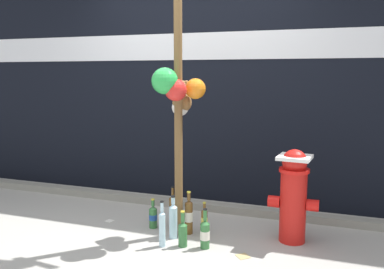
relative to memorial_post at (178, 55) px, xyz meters
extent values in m
plane|color=#9E9B93|center=(-0.25, -0.30, -1.64)|extent=(14.00, 14.00, 0.00)
cube|color=black|center=(-0.25, 1.20, -0.07)|extent=(10.00, 0.20, 3.15)
cube|color=silver|center=(-0.54, 1.09, 0.14)|extent=(5.60, 0.01, 0.30)
cube|color=gray|center=(-0.25, 0.75, -1.60)|extent=(8.00, 0.12, 0.08)
cylinder|color=brown|center=(0.00, 0.01, -0.20)|extent=(0.07, 0.07, 2.89)
sphere|color=red|center=(0.02, -0.12, -0.30)|extent=(0.19, 0.19, 0.19)
sphere|color=orange|center=(0.14, 0.07, -0.29)|extent=(0.19, 0.19, 0.19)
sphere|color=green|center=(-0.06, -0.16, -0.22)|extent=(0.23, 0.23, 0.23)
sphere|color=brown|center=(-0.02, 0.14, -0.42)|extent=(0.18, 0.18, 0.18)
sphere|color=brown|center=(-0.02, 0.14, -0.29)|extent=(0.13, 0.13, 0.13)
sphere|color=brown|center=(-0.06, 0.14, -0.25)|extent=(0.05, 0.05, 0.05)
sphere|color=brown|center=(0.03, 0.14, -0.25)|extent=(0.05, 0.05, 0.05)
sphere|color=brown|center=(-0.02, 0.08, -0.29)|extent=(0.05, 0.05, 0.05)
sphere|color=silver|center=(-0.03, 0.13, -0.47)|extent=(0.16, 0.16, 0.16)
sphere|color=silver|center=(-0.03, 0.13, -0.35)|extent=(0.11, 0.11, 0.11)
sphere|color=silver|center=(-0.07, 0.13, -0.31)|extent=(0.04, 0.04, 0.04)
sphere|color=silver|center=(0.00, 0.13, -0.31)|extent=(0.04, 0.04, 0.04)
sphere|color=#9D9992|center=(-0.03, 0.09, -0.35)|extent=(0.04, 0.04, 0.04)
cylinder|color=red|center=(1.00, 0.20, -1.32)|extent=(0.23, 0.23, 0.63)
cylinder|color=red|center=(1.00, 0.20, -0.99)|extent=(0.26, 0.26, 0.03)
sphere|color=red|center=(1.00, 0.20, -0.92)|extent=(0.22, 0.22, 0.22)
cylinder|color=red|center=(0.84, 0.20, -1.29)|extent=(0.10, 0.10, 0.10)
cylinder|color=red|center=(1.17, 0.20, -1.29)|extent=(0.10, 0.10, 0.10)
cube|color=white|center=(1.00, 0.20, -0.88)|extent=(0.30, 0.30, 0.03)
cylinder|color=brown|center=(0.22, 0.09, -1.53)|extent=(0.06, 0.06, 0.22)
cone|color=brown|center=(0.22, 0.09, -1.41)|extent=(0.06, 0.06, 0.02)
cylinder|color=brown|center=(0.22, 0.09, -1.37)|extent=(0.03, 0.03, 0.05)
cylinder|color=#D8C64C|center=(0.22, 0.09, -1.52)|extent=(0.06, 0.06, 0.08)
cylinder|color=gold|center=(0.22, 0.09, -1.34)|extent=(0.03, 0.03, 0.01)
cylinder|color=brown|center=(-0.13, 0.16, -1.50)|extent=(0.07, 0.07, 0.29)
cone|color=brown|center=(-0.13, 0.16, -1.34)|extent=(0.07, 0.07, 0.03)
cylinder|color=brown|center=(-0.13, 0.16, -1.29)|extent=(0.03, 0.03, 0.08)
cylinder|color=#1E478C|center=(-0.13, 0.16, -1.48)|extent=(0.07, 0.07, 0.11)
cylinder|color=black|center=(-0.13, 0.16, -1.24)|extent=(0.03, 0.03, 0.01)
cylinder|color=#337038|center=(0.13, -0.23, -1.55)|extent=(0.08, 0.08, 0.19)
cone|color=#337038|center=(0.13, -0.23, -1.44)|extent=(0.08, 0.08, 0.03)
cylinder|color=#337038|center=(0.13, -0.23, -1.38)|extent=(0.03, 0.03, 0.09)
cylinder|color=gold|center=(0.13, -0.23, -1.33)|extent=(0.04, 0.04, 0.01)
cylinder|color=#337038|center=(0.32, -0.20, -1.53)|extent=(0.08, 0.08, 0.22)
cone|color=#337038|center=(0.32, -0.20, -1.41)|extent=(0.08, 0.08, 0.03)
cylinder|color=#337038|center=(0.32, -0.20, -1.35)|extent=(0.03, 0.03, 0.09)
cylinder|color=silver|center=(0.32, -0.20, -1.52)|extent=(0.08, 0.08, 0.08)
cylinder|color=black|center=(0.32, -0.20, -1.30)|extent=(0.04, 0.04, 0.01)
cylinder|color=#B2DBEA|center=(-0.02, -0.09, -1.50)|extent=(0.08, 0.08, 0.29)
cone|color=#B2DBEA|center=(-0.02, -0.09, -1.34)|extent=(0.08, 0.08, 0.03)
cylinder|color=#B2DBEA|center=(-0.02, -0.09, -1.29)|extent=(0.04, 0.04, 0.06)
cylinder|color=black|center=(-0.02, -0.09, -1.25)|extent=(0.04, 0.04, 0.01)
cylinder|color=#337038|center=(-0.30, 0.08, -1.55)|extent=(0.08, 0.08, 0.19)
cone|color=#337038|center=(-0.30, 0.08, -1.44)|extent=(0.08, 0.08, 0.03)
cylinder|color=#337038|center=(-0.30, 0.08, -1.39)|extent=(0.03, 0.03, 0.06)
cylinder|color=#1E478C|center=(-0.30, 0.08, -1.53)|extent=(0.08, 0.08, 0.05)
cylinder|color=gold|center=(-0.30, 0.08, -1.36)|extent=(0.04, 0.04, 0.01)
cylinder|color=#B2DBEA|center=(-0.04, -0.29, -1.50)|extent=(0.06, 0.06, 0.29)
cone|color=#B2DBEA|center=(-0.04, -0.29, -1.34)|extent=(0.06, 0.06, 0.02)
cylinder|color=#B2DBEA|center=(-0.04, -0.29, -1.29)|extent=(0.03, 0.03, 0.08)
cylinder|color=black|center=(-0.04, -0.29, -1.24)|extent=(0.03, 0.03, 0.01)
cylinder|color=brown|center=(0.08, 0.06, -1.49)|extent=(0.07, 0.07, 0.29)
cone|color=brown|center=(0.08, 0.06, -1.33)|extent=(0.07, 0.07, 0.03)
cylinder|color=brown|center=(0.08, 0.06, -1.28)|extent=(0.03, 0.03, 0.07)
cylinder|color=silver|center=(0.08, 0.06, -1.48)|extent=(0.07, 0.07, 0.09)
cylinder|color=gold|center=(0.08, 0.06, -1.24)|extent=(0.04, 0.04, 0.01)
cube|color=tan|center=(0.66, -0.26, -1.64)|extent=(0.14, 0.14, 0.01)
cube|color=silver|center=(-0.79, 0.10, -1.64)|extent=(0.09, 0.09, 0.01)
camera|label=1|loc=(1.32, -3.38, -0.16)|focal=38.37mm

